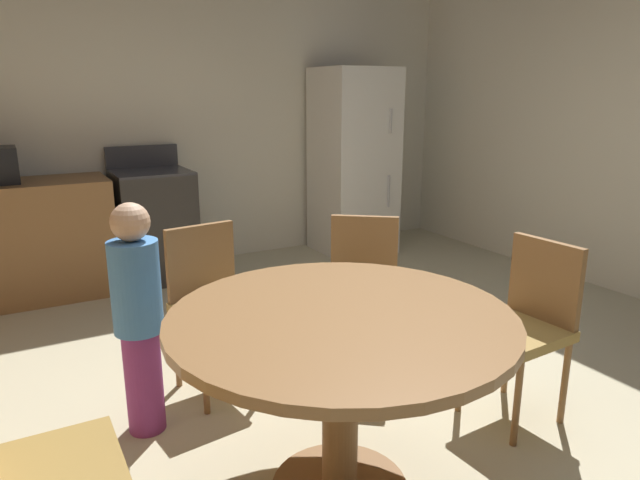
% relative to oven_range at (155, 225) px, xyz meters
% --- Properties ---
extents(ground_plane, '(14.00, 14.00, 0.00)m').
position_rel_oven_range_xyz_m(ground_plane, '(0.34, -2.73, -0.47)').
color(ground_plane, beige).
extents(wall_back, '(5.85, 0.12, 2.70)m').
position_rel_oven_range_xyz_m(wall_back, '(0.34, 0.40, 0.88)').
color(wall_back, silver).
rests_on(wall_back, ground).
extents(oven_range, '(0.60, 0.60, 1.10)m').
position_rel_oven_range_xyz_m(oven_range, '(0.00, 0.00, 0.00)').
color(oven_range, '#2D2B28').
rests_on(oven_range, ground).
extents(refrigerator, '(0.68, 0.68, 1.76)m').
position_rel_oven_range_xyz_m(refrigerator, '(1.93, -0.05, 0.41)').
color(refrigerator, white).
rests_on(refrigerator, ground).
extents(dining_table, '(1.29, 1.29, 0.76)m').
position_rel_oven_range_xyz_m(dining_table, '(-0.03, -3.05, 0.14)').
color(dining_table, olive).
rests_on(dining_table, ground).
extents(chair_west, '(0.40, 0.40, 0.87)m').
position_rel_oven_range_xyz_m(chair_west, '(-1.10, -3.05, 0.03)').
color(chair_west, olive).
rests_on(chair_west, ground).
extents(chair_north, '(0.45, 0.45, 0.87)m').
position_rel_oven_range_xyz_m(chair_north, '(-0.17, -1.98, 0.03)').
color(chair_north, olive).
rests_on(chair_north, ground).
extents(chair_northeast, '(0.56, 0.56, 0.87)m').
position_rel_oven_range_xyz_m(chair_northeast, '(0.63, -2.20, 0.03)').
color(chair_northeast, olive).
rests_on(chair_northeast, ground).
extents(chair_east, '(0.42, 0.42, 0.87)m').
position_rel_oven_range_xyz_m(chair_east, '(1.04, -2.99, 0.03)').
color(chair_east, olive).
rests_on(chair_east, ground).
extents(person_child, '(0.31, 0.31, 1.09)m').
position_rel_oven_range_xyz_m(person_child, '(-0.60, -2.23, 0.11)').
color(person_child, '#8C337A').
rests_on(person_child, ground).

